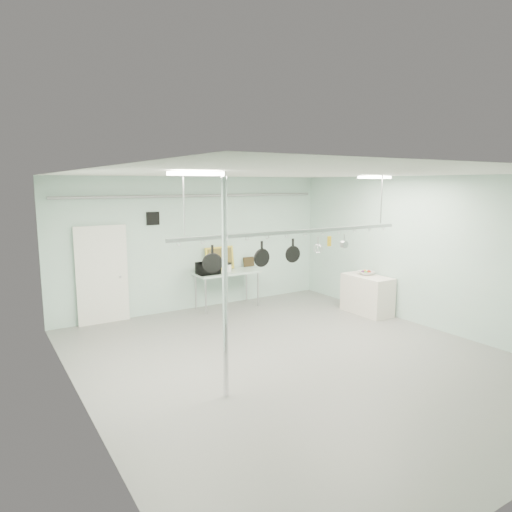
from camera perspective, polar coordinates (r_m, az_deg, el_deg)
floor at (r=8.20m, az=4.95°, el=-12.70°), size 8.00×8.00×0.00m
ceiling at (r=7.62m, az=5.29°, el=10.17°), size 7.00×8.00×0.02m
back_wall at (r=11.16m, az=-7.35°, el=1.58°), size 7.00×0.02×3.20m
right_wall at (r=10.22m, az=20.91°, el=0.38°), size 0.02×8.00×3.20m
door at (r=10.46m, az=-18.69°, el=-2.38°), size 1.10×0.10×2.20m
wall_vent at (r=10.66m, az=-12.76°, el=4.60°), size 0.30×0.04×0.30m
conduit_pipe at (r=10.99m, az=-7.27°, el=7.49°), size 6.60×0.07×0.07m
chrome_pole at (r=6.36m, az=-3.90°, el=-4.03°), size 0.08×0.08×3.20m
prep_table at (r=11.20m, az=-3.64°, el=-2.31°), size 1.60×0.70×0.91m
side_cabinet at (r=11.08m, az=13.72°, el=-4.71°), size 0.60×1.20×0.90m
pot_rack at (r=8.02m, az=5.02°, el=3.24°), size 4.80×0.06×1.00m
light_panel_left at (r=5.79m, az=-7.55°, el=10.19°), size 0.65×0.30×0.05m
light_panel_right at (r=9.68m, az=14.61°, el=9.50°), size 0.65×0.30×0.05m
microwave at (r=10.86m, az=-6.00°, el=-1.54°), size 0.52×0.36×0.29m
coffee_canister at (r=11.13m, az=-3.48°, el=-1.51°), size 0.16×0.16×0.19m
painting_large at (r=11.38m, az=-4.56°, el=-0.29°), size 0.79×0.17×0.58m
painting_small at (r=11.81m, az=-0.92°, el=-0.72°), size 0.30×0.09×0.25m
fruit_bowl at (r=11.09m, az=13.62°, el=-2.07°), size 0.44×0.44×0.09m
skillet_left at (r=7.21m, az=-5.47°, el=-0.33°), size 0.32×0.16×0.44m
skillet_mid at (r=7.66m, az=0.72°, el=0.33°), size 0.31×0.07×0.42m
skillet_right at (r=8.03m, az=4.63°, el=0.77°), size 0.30×0.08×0.40m
whisk at (r=8.37m, az=7.75°, el=1.39°), size 0.17×0.17×0.31m
grater at (r=8.53m, az=9.14°, el=1.84°), size 0.09×0.02×0.21m
saucepan at (r=8.78m, az=10.96°, el=1.83°), size 0.16×0.13×0.26m
fruit_cluster at (r=11.08m, az=13.62°, el=-1.87°), size 0.24×0.24×0.09m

